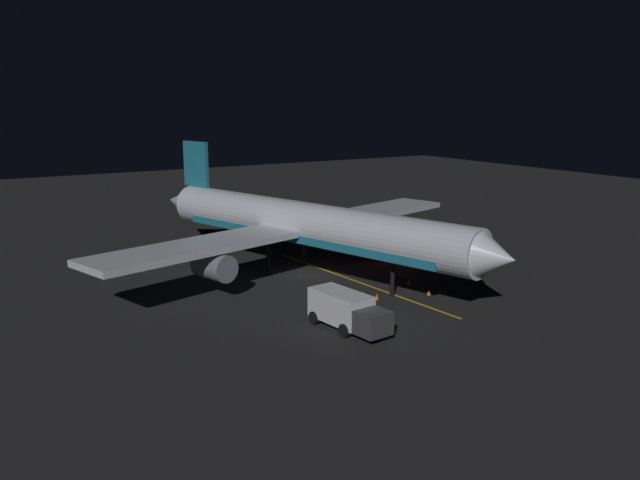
{
  "coord_description": "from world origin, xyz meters",
  "views": [
    {
      "loc": [
        27.89,
        47.25,
        14.98
      ],
      "look_at": [
        0.0,
        2.0,
        3.5
      ],
      "focal_mm": 36.69,
      "sensor_mm": 36.0,
      "label": 1
    }
  ],
  "objects": [
    {
      "name": "baggage_truck",
      "position": [
        4.83,
        13.17,
        1.28
      ],
      "size": [
        2.82,
        6.55,
        2.47
      ],
      "color": "silver",
      "rests_on": "ground_plane"
    },
    {
      "name": "traffic_cone_far",
      "position": [
        -0.8,
        8.96,
        0.25
      ],
      "size": [
        0.5,
        0.5,
        0.55
      ],
      "color": "#EA590F",
      "rests_on": "ground_plane"
    },
    {
      "name": "apron_guide_stripe",
      "position": [
        -2.48,
        4.0,
        0.0
      ],
      "size": [
        1.73,
        23.2,
        0.01
      ],
      "primitive_type": "cube",
      "rotation": [
        0.0,
        0.0,
        0.06
      ],
      "color": "gold",
      "rests_on": "ground_plane"
    },
    {
      "name": "ground_plane",
      "position": [
        0.0,
        0.0,
        -0.1
      ],
      "size": [
        180.0,
        180.0,
        0.2
      ],
      "primitive_type": "cube",
      "color": "black"
    },
    {
      "name": "traffic_cone_near_left",
      "position": [
        -5.47,
        7.05,
        0.25
      ],
      "size": [
        0.5,
        0.5,
        0.55
      ],
      "color": "#EA590F",
      "rests_on": "ground_plane"
    },
    {
      "name": "airliner",
      "position": [
        0.17,
        -0.6,
        4.33
      ],
      "size": [
        38.89,
        38.94,
        10.88
      ],
      "color": "silver",
      "rests_on": "ground_plane"
    },
    {
      "name": "traffic_cone_under_wing",
      "position": [
        -4.98,
        10.1,
        0.25
      ],
      "size": [
        0.5,
        0.5,
        0.55
      ],
      "color": "#EA590F",
      "rests_on": "ground_plane"
    },
    {
      "name": "ground_crew_worker",
      "position": [
        4.5,
        8.32,
        0.89
      ],
      "size": [
        0.4,
        0.4,
        1.74
      ],
      "color": "black",
      "rests_on": "ground_plane"
    },
    {
      "name": "traffic_cone_near_right",
      "position": [
        -6.37,
        4.8,
        0.25
      ],
      "size": [
        0.5,
        0.5,
        0.55
      ],
      "color": "#EA590F",
      "rests_on": "ground_plane"
    },
    {
      "name": "catering_truck",
      "position": [
        -9.78,
        -0.78,
        1.16
      ],
      "size": [
        5.63,
        5.6,
        2.19
      ],
      "color": "maroon",
      "rests_on": "ground_plane"
    }
  ]
}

